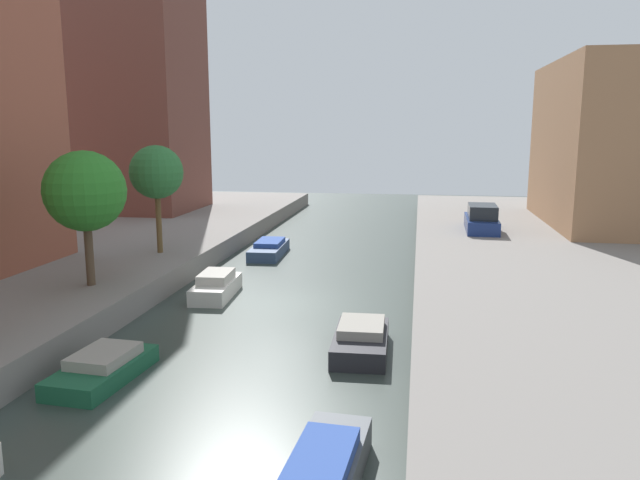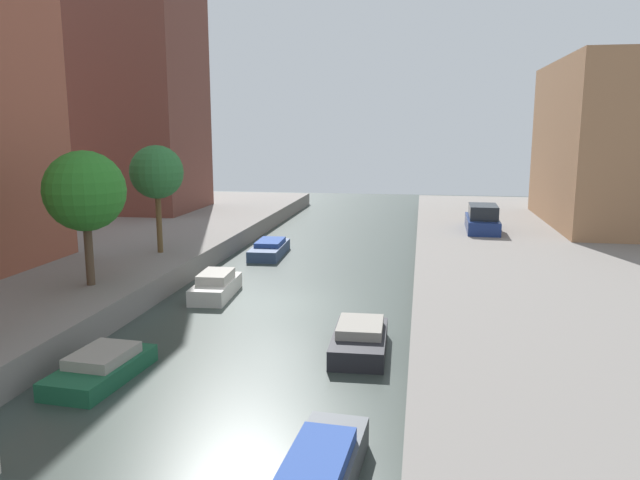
# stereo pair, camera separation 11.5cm
# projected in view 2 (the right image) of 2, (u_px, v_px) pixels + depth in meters

# --- Properties ---
(ground_plane) EXTENTS (84.00, 84.00, 0.00)m
(ground_plane) POSITION_uv_depth(u_px,v_px,m) (286.00, 303.00, 24.13)
(ground_plane) COLOR #333D38
(apartment_tower_far) EXTENTS (10.00, 8.04, 25.29)m
(apartment_tower_far) POSITION_uv_depth(u_px,v_px,m) (121.00, 30.00, 42.58)
(apartment_tower_far) COLOR brown
(apartment_tower_far) RESTS_ON quay_left
(low_block_right) EXTENTS (10.00, 13.70, 9.89)m
(low_block_right) POSITION_uv_depth(u_px,v_px,m) (638.00, 144.00, 36.55)
(low_block_right) COLOR #9E704C
(low_block_right) RESTS_ON quay_right
(street_tree_2) EXTENTS (2.99, 2.99, 5.06)m
(street_tree_2) POSITION_uv_depth(u_px,v_px,m) (85.00, 192.00, 22.38)
(street_tree_2) COLOR brown
(street_tree_2) RESTS_ON quay_left
(street_tree_3) EXTENTS (2.51, 2.51, 5.09)m
(street_tree_3) POSITION_uv_depth(u_px,v_px,m) (157.00, 173.00, 28.40)
(street_tree_3) COLOR brown
(street_tree_3) RESTS_ON quay_left
(parked_car) EXTENTS (1.89, 4.70, 1.54)m
(parked_car) POSITION_uv_depth(u_px,v_px,m) (482.00, 220.00, 35.15)
(parked_car) COLOR navy
(parked_car) RESTS_ON quay_right
(moored_boat_left_2) EXTENTS (1.86, 3.50, 0.80)m
(moored_boat_left_2) POSITION_uv_depth(u_px,v_px,m) (101.00, 368.00, 16.72)
(moored_boat_left_2) COLOR #195638
(moored_boat_left_2) RESTS_ON ground_plane
(moored_boat_left_3) EXTENTS (1.61, 3.53, 1.02)m
(moored_boat_left_3) POSITION_uv_depth(u_px,v_px,m) (216.00, 286.00, 25.05)
(moored_boat_left_3) COLOR beige
(moored_boat_left_3) RESTS_ON ground_plane
(moored_boat_left_4) EXTENTS (1.74, 4.33, 0.82)m
(moored_boat_left_4) POSITION_uv_depth(u_px,v_px,m) (270.00, 249.00, 33.25)
(moored_boat_left_4) COLOR #33476B
(moored_boat_left_4) RESTS_ON ground_plane
(moored_boat_right_1) EXTENTS (1.56, 4.44, 0.93)m
(moored_boat_right_1) POSITION_uv_depth(u_px,v_px,m) (317.00, 480.00, 11.26)
(moored_boat_right_1) COLOR #4C5156
(moored_boat_right_1) RESTS_ON ground_plane
(moored_boat_right_2) EXTENTS (1.72, 3.49, 0.90)m
(moored_boat_right_2) POSITION_uv_depth(u_px,v_px,m) (360.00, 340.00, 18.80)
(moored_boat_right_2) COLOR #232328
(moored_boat_right_2) RESTS_ON ground_plane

